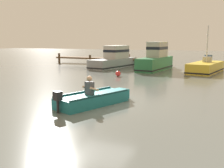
{
  "coord_description": "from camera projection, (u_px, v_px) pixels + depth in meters",
  "views": [
    {
      "loc": [
        4.82,
        -10.29,
        2.56
      ],
      "look_at": [
        0.0,
        1.05,
        0.55
      ],
      "focal_mm": 43.12,
      "sensor_mm": 36.0,
      "label": 1
    }
  ],
  "objects": [
    {
      "name": "rowboat_with_person",
      "position": [
        94.0,
        99.0,
        10.76
      ],
      "size": [
        2.13,
        3.62,
        1.19
      ],
      "color": "#1E727A",
      "rests_on": "ground"
    },
    {
      "name": "wooden_dock",
      "position": [
        109.0,
        59.0,
        28.78
      ],
      "size": [
        12.62,
        1.64,
        1.16
      ],
      "color": "brown",
      "rests_on": "ground"
    },
    {
      "name": "moored_boat_yellow",
      "position": [
        206.0,
        67.0,
        21.69
      ],
      "size": [
        2.72,
        5.25,
        3.73
      ],
      "color": "gold",
      "rests_on": "ground"
    },
    {
      "name": "moored_boat_green",
      "position": [
        156.0,
        59.0,
        23.4
      ],
      "size": [
        2.11,
        5.55,
        2.45
      ],
      "color": "#287042",
      "rests_on": "ground"
    },
    {
      "name": "ground_plane",
      "position": [
        102.0,
        100.0,
        11.62
      ],
      "size": [
        120.0,
        120.0,
        0.0
      ],
      "primitive_type": "plane",
      "color": "slate"
    },
    {
      "name": "moored_boat_grey",
      "position": [
        115.0,
        59.0,
        25.76
      ],
      "size": [
        2.88,
        6.2,
        2.07
      ],
      "color": "gray",
      "rests_on": "ground"
    },
    {
      "name": "mooring_buoy",
      "position": [
        118.0,
        74.0,
        19.26
      ],
      "size": [
        0.39,
        0.39,
        0.39
      ],
      "primitive_type": "sphere",
      "color": "red",
      "rests_on": "ground"
    }
  ]
}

